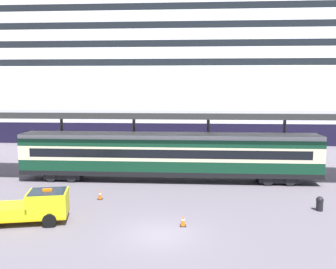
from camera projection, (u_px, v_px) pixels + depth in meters
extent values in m
plane|color=slate|center=(160.00, 234.00, 20.04)|extent=(400.00, 400.00, 0.00)
cube|color=black|center=(93.00, 124.00, 65.38)|extent=(122.31, 26.99, 3.02)
cube|color=white|center=(92.00, 96.00, 64.72)|extent=(122.31, 26.99, 7.05)
cube|color=white|center=(91.00, 68.00, 64.10)|extent=(112.53, 24.84, 2.63)
cube|color=black|center=(67.00, 63.00, 51.84)|extent=(107.64, 0.12, 0.95)
cube|color=white|center=(91.00, 53.00, 63.75)|extent=(108.03, 23.84, 2.63)
cube|color=black|center=(68.00, 44.00, 51.99)|extent=(103.33, 0.12, 0.95)
cube|color=white|center=(90.00, 37.00, 63.41)|extent=(103.53, 22.85, 2.63)
cube|color=black|center=(68.00, 26.00, 52.14)|extent=(99.02, 0.12, 0.95)
cube|color=white|center=(90.00, 22.00, 63.07)|extent=(99.02, 21.85, 2.63)
cube|color=black|center=(69.00, 7.00, 52.29)|extent=(94.72, 0.12, 0.95)
cube|color=white|center=(89.00, 6.00, 62.73)|extent=(94.52, 20.86, 2.63)
cube|color=#BDBDBD|center=(169.00, 109.00, 31.26)|extent=(41.71, 5.74, 0.25)
cube|color=#2B2B2B|center=(167.00, 116.00, 28.57)|extent=(41.71, 0.20, 0.50)
cylinder|color=#2B2B2B|center=(62.00, 140.00, 34.78)|extent=(0.28, 0.28, 6.03)
cylinder|color=#2B2B2B|center=(134.00, 141.00, 34.33)|extent=(0.28, 0.28, 6.03)
cylinder|color=#2B2B2B|center=(208.00, 142.00, 33.89)|extent=(0.28, 0.28, 6.03)
cylinder|color=#2B2B2B|center=(284.00, 142.00, 33.44)|extent=(0.28, 0.28, 6.03)
cube|color=black|center=(169.00, 171.00, 31.45)|extent=(25.38, 2.80, 0.40)
cube|color=#0F3823|center=(169.00, 164.00, 31.37)|extent=(25.38, 2.80, 0.90)
cube|color=beige|center=(169.00, 152.00, 31.23)|extent=(25.38, 2.80, 1.20)
cube|color=black|center=(168.00, 154.00, 29.87)|extent=(23.35, 0.08, 0.72)
cube|color=#0F3823|center=(169.00, 141.00, 31.12)|extent=(25.38, 2.80, 0.60)
cube|color=#A7A7A7|center=(169.00, 136.00, 31.05)|extent=(25.38, 2.69, 0.36)
cube|color=black|center=(66.00, 174.00, 32.09)|extent=(3.20, 2.35, 0.50)
cylinder|color=black|center=(51.00, 177.00, 30.99)|extent=(0.84, 0.12, 0.84)
cylinder|color=black|center=(71.00, 178.00, 30.87)|extent=(0.84, 0.12, 0.84)
cube|color=black|center=(276.00, 177.00, 30.92)|extent=(3.20, 2.35, 0.50)
cylinder|color=black|center=(268.00, 181.00, 29.82)|extent=(0.84, 0.12, 0.84)
cylinder|color=black|center=(290.00, 181.00, 29.70)|extent=(0.84, 0.12, 0.84)
cube|color=yellow|center=(23.00, 213.00, 21.72)|extent=(5.51, 3.09, 0.36)
cube|color=#F2B20C|center=(23.00, 215.00, 21.74)|extent=(5.52, 3.11, 0.12)
cube|color=yellow|center=(48.00, 200.00, 21.85)|extent=(2.65, 2.37, 1.10)
cube|color=#19232D|center=(48.00, 195.00, 21.80)|extent=(2.43, 2.25, 0.44)
cube|color=orange|center=(47.00, 190.00, 21.77)|extent=(0.59, 0.32, 0.16)
cube|color=yellow|center=(4.00, 208.00, 21.51)|extent=(3.26, 2.51, 0.36)
cylinder|color=black|center=(55.00, 209.00, 22.98)|extent=(0.84, 0.42, 0.80)
cylinder|color=black|center=(49.00, 221.00, 21.02)|extent=(0.84, 0.42, 0.80)
cube|color=black|center=(183.00, 226.00, 21.24)|extent=(0.36, 0.36, 0.04)
cone|color=#EA590F|center=(183.00, 220.00, 21.20)|extent=(0.30, 0.30, 0.63)
cylinder|color=white|center=(183.00, 220.00, 21.20)|extent=(0.17, 0.17, 0.09)
cube|color=black|center=(100.00, 199.00, 26.32)|extent=(0.36, 0.36, 0.04)
cone|color=#EA590F|center=(100.00, 194.00, 26.27)|extent=(0.30, 0.30, 0.68)
cylinder|color=white|center=(100.00, 194.00, 26.27)|extent=(0.17, 0.17, 0.10)
cylinder|color=black|center=(320.00, 206.00, 23.85)|extent=(0.44, 0.44, 0.70)
sphere|color=black|center=(320.00, 200.00, 23.80)|extent=(0.48, 0.48, 0.48)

